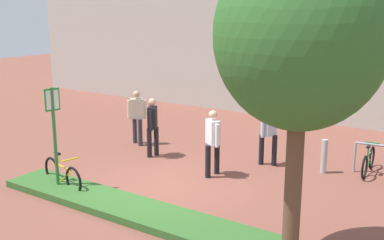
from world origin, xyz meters
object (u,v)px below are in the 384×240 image
object	(u,v)px
person_shirt_blue	(269,130)
person_shirt_white	(137,114)
bike_at_sign	(63,174)
tree_sidewalk	(301,36)
bollard_steel	(324,156)
parking_sign_post	(54,124)
person_casual_tan	(213,139)
person_suited_dark	(152,123)

from	to	relation	value
person_shirt_blue	person_shirt_white	bearing A→B (deg)	-174.32
bike_at_sign	tree_sidewalk	bearing A→B (deg)	-2.69
bike_at_sign	bollard_steel	bearing A→B (deg)	43.28
parking_sign_post	person_casual_tan	bearing A→B (deg)	49.34
parking_sign_post	person_shirt_blue	world-z (taller)	parking_sign_post
person_shirt_blue	bollard_steel	bearing A→B (deg)	8.42
tree_sidewalk	bike_at_sign	world-z (taller)	tree_sidewalk
parking_sign_post	bollard_steel	bearing A→B (deg)	44.34
tree_sidewalk	bollard_steel	xyz separation A→B (m)	(-1.03, 4.82, -3.34)
parking_sign_post	bollard_steel	distance (m)	6.83
tree_sidewalk	parking_sign_post	xyz separation A→B (m)	(-5.84, 0.11, -2.18)
person_shirt_blue	person_suited_dark	xyz separation A→B (m)	(-3.11, -1.14, 0.00)
person_shirt_blue	person_casual_tan	size ratio (longest dim) A/B	1.00
parking_sign_post	person_suited_dark	bearing A→B (deg)	86.41
person_shirt_blue	person_casual_tan	bearing A→B (deg)	-117.57
parking_sign_post	person_suited_dark	xyz separation A→B (m)	(0.21, 3.34, -0.63)
parking_sign_post	person_shirt_white	distance (m)	4.22
person_casual_tan	parking_sign_post	bearing A→B (deg)	-130.66
person_suited_dark	parking_sign_post	bearing A→B (deg)	-93.59
parking_sign_post	bollard_steel	xyz separation A→B (m)	(4.81, 4.70, -1.16)
parking_sign_post	tree_sidewalk	bearing A→B (deg)	-1.12
bike_at_sign	bollard_steel	world-z (taller)	bollard_steel
person_casual_tan	person_suited_dark	size ratio (longest dim) A/B	1.00
parking_sign_post	person_casual_tan	world-z (taller)	parking_sign_post
parking_sign_post	person_shirt_blue	distance (m)	5.61
tree_sidewalk	person_shirt_white	xyz separation A→B (m)	(-6.81, 4.17, -2.81)
person_casual_tan	person_suited_dark	distance (m)	2.33
tree_sidewalk	parking_sign_post	world-z (taller)	tree_sidewalk
parking_sign_post	bike_at_sign	world-z (taller)	parking_sign_post
person_shirt_blue	person_shirt_white	xyz separation A→B (m)	(-4.29, -0.43, 0.00)
parking_sign_post	person_suited_dark	size ratio (longest dim) A/B	1.44
tree_sidewalk	bollard_steel	world-z (taller)	tree_sidewalk
parking_sign_post	person_shirt_blue	bearing A→B (deg)	53.47
person_casual_tan	person_suited_dark	world-z (taller)	same
person_suited_dark	person_shirt_blue	bearing A→B (deg)	20.09
tree_sidewalk	person_suited_dark	bearing A→B (deg)	148.46
bollard_steel	person_shirt_white	size ratio (longest dim) A/B	0.52
bollard_steel	person_shirt_white	distance (m)	5.84
bollard_steel	person_shirt_blue	xyz separation A→B (m)	(-1.49, -0.22, 0.53)
parking_sign_post	bike_at_sign	distance (m)	1.27
bike_at_sign	person_shirt_white	xyz separation A→B (m)	(-0.96, 3.89, 0.63)
bollard_steel	person_suited_dark	world-z (taller)	person_suited_dark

